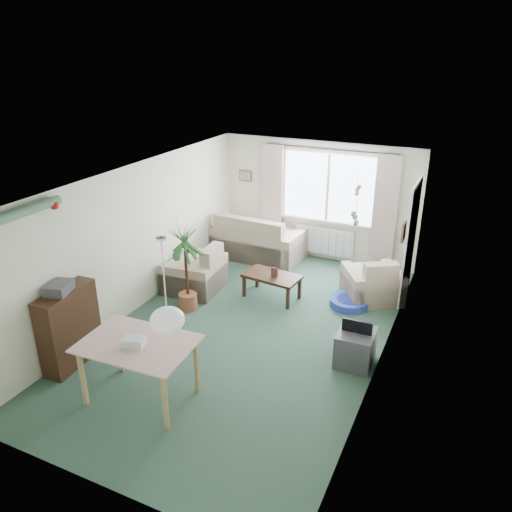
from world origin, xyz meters
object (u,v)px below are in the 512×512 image
at_px(dining_table, 141,371).
at_px(tv_cube, 355,348).
at_px(armchair_left, 194,267).
at_px(bookshelf, 69,328).
at_px(houseplant, 186,267).
at_px(armchair_corner, 373,277).
at_px(coffee_table, 272,286).
at_px(sofa, 258,235).
at_px(pet_bed, 349,302).

bearing_deg(dining_table, tv_cube, 39.55).
distance_m(armchair_left, bookshelf, 2.69).
relative_size(armchair_left, dining_table, 0.76).
xyz_separation_m(houseplant, tv_cube, (2.91, -0.35, -0.51)).
bearing_deg(armchair_corner, coffee_table, -8.25).
xyz_separation_m(sofa, dining_table, (0.58, -4.70, -0.08)).
bearing_deg(bookshelf, coffee_table, 55.63).
relative_size(sofa, coffee_table, 1.96).
height_order(armchair_left, houseplant, houseplant).
relative_size(bookshelf, houseplant, 0.74).
xyz_separation_m(sofa, bookshelf, (-0.74, -4.49, 0.09)).
distance_m(houseplant, dining_table, 2.32).
xyz_separation_m(coffee_table, bookshelf, (-1.73, -2.93, 0.34)).
bearing_deg(houseplant, tv_cube, -6.84).
bearing_deg(armchair_corner, pet_bed, 25.45).
distance_m(bookshelf, tv_cube, 3.91).
relative_size(houseplant, pet_bed, 2.30).
relative_size(armchair_left, tv_cube, 1.77).
distance_m(coffee_table, pet_bed, 1.35).
xyz_separation_m(armchair_left, coffee_table, (1.39, 0.27, -0.21)).
relative_size(armchair_left, bookshelf, 0.86).
bearing_deg(houseplant, armchair_corner, 31.56).
bearing_deg(coffee_table, sofa, 122.41).
height_order(sofa, bookshelf, bookshelf).
relative_size(bookshelf, pet_bed, 1.69).
height_order(sofa, pet_bed, sofa).
bearing_deg(armchair_corner, bookshelf, 15.61).
distance_m(sofa, houseplant, 2.54).
bearing_deg(armchair_left, pet_bed, 96.58).
bearing_deg(houseplant, bookshelf, -107.65).
xyz_separation_m(sofa, coffee_table, (0.99, -1.56, -0.25)).
bearing_deg(armchair_left, dining_table, 14.20).
height_order(armchair_left, pet_bed, armchair_left).
bearing_deg(houseplant, armchair_left, 112.51).
height_order(coffee_table, tv_cube, tv_cube).
distance_m(sofa, armchair_corner, 2.72).
xyz_separation_m(coffee_table, tv_cube, (1.81, -1.31, 0.03)).
distance_m(armchair_left, dining_table, 3.04).
xyz_separation_m(sofa, pet_bed, (2.31, -1.29, -0.40)).
bearing_deg(sofa, armchair_corner, 164.36).
bearing_deg(sofa, armchair_left, 80.73).
relative_size(sofa, houseplant, 1.24).
xyz_separation_m(armchair_corner, dining_table, (-1.99, -3.83, -0.01)).
bearing_deg(bookshelf, houseplant, 68.60).
bearing_deg(tv_cube, bookshelf, -156.93).
xyz_separation_m(sofa, tv_cube, (2.80, -2.87, -0.22)).
xyz_separation_m(coffee_table, pet_bed, (1.31, 0.27, -0.15)).
bearing_deg(coffee_table, houseplant, -139.11).
distance_m(sofa, armchair_left, 1.87).
distance_m(tv_cube, pet_bed, 1.66).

